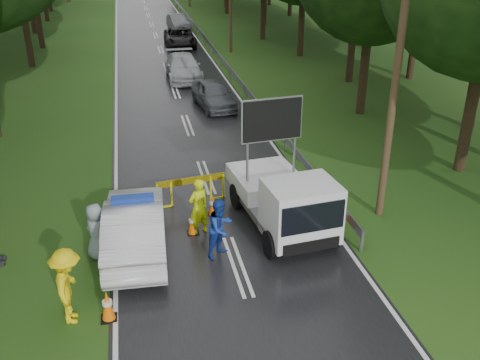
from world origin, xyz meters
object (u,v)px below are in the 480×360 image
object	(u,v)px
officer	(199,207)
queue_car_third	(180,37)
barrier	(191,184)
work_truck	(285,199)
police_sedan	(135,226)
queue_car_fourth	(179,23)
queue_car_first	(213,94)
queue_car_second	(183,67)
civilian	(221,228)

from	to	relation	value
officer	queue_car_third	size ratio (longest dim) A/B	0.37
barrier	work_truck	bearing A→B (deg)	-49.58
police_sedan	queue_car_fourth	size ratio (longest dim) A/B	1.08
queue_car_first	queue_car_fourth	distance (m)	23.18
police_sedan	barrier	size ratio (longest dim) A/B	2.05
barrier	queue_car_first	bearing A→B (deg)	68.44
police_sedan	work_truck	distance (m)	4.57
queue_car_second	officer	bearing A→B (deg)	-94.71
police_sedan	work_truck	bearing A→B (deg)	-174.41
officer	queue_car_fourth	xyz separation A→B (m)	(3.06, 35.78, -0.18)
civilian	queue_car_first	bearing A→B (deg)	43.02
queue_car_fourth	queue_car_first	bearing A→B (deg)	-96.40
police_sedan	queue_car_first	bearing A→B (deg)	-106.12
queue_car_fourth	queue_car_third	bearing A→B (deg)	-100.15
queue_car_third	queue_car_fourth	world-z (taller)	queue_car_fourth
work_truck	civilian	xyz separation A→B (m)	(-2.19, -1.02, -0.15)
barrier	queue_car_fourth	xyz separation A→B (m)	(3.05, 33.78, -0.00)
civilian	police_sedan	bearing A→B (deg)	123.28
queue_car_first	queue_car_third	distance (m)	16.35
officer	civilian	world-z (taller)	officer
barrier	queue_car_second	world-z (taller)	queue_car_second
civilian	queue_car_fourth	distance (m)	37.20
queue_car_second	civilian	bearing A→B (deg)	-93.13
queue_car_first	queue_car_second	bearing A→B (deg)	90.92
queue_car_second	work_truck	bearing A→B (deg)	-86.75
police_sedan	civilian	xyz separation A→B (m)	(2.37, -0.78, 0.10)
work_truck	queue_car_first	bearing A→B (deg)	84.38
civilian	queue_car_second	bearing A→B (deg)	48.13
officer	queue_car_third	distance (m)	29.06
queue_car_third	queue_car_second	bearing A→B (deg)	-94.13
barrier	queue_car_fourth	world-z (taller)	queue_car_fourth
work_truck	civilian	size ratio (longest dim) A/B	2.82
police_sedan	queue_car_first	xyz separation A→B (m)	(4.42, 13.15, -0.10)
work_truck	queue_car_fourth	size ratio (longest dim) A/B	1.12
work_truck	officer	size ratio (longest dim) A/B	2.74
barrier	civilian	world-z (taller)	civilian
civilian	queue_car_third	xyz separation A→B (m)	(2.00, 30.28, -0.20)
officer	queue_car_first	distance (m)	12.85
queue_car_first	queue_car_second	size ratio (longest dim) A/B	0.81
work_truck	barrier	size ratio (longest dim) A/B	2.12
work_truck	queue_car_third	size ratio (longest dim) A/B	1.01
barrier	officer	distance (m)	2.01
work_truck	officer	world-z (taller)	work_truck
queue_car_third	queue_car_fourth	distance (m)	6.86
barrier	queue_car_second	size ratio (longest dim) A/B	0.47
officer	queue_car_first	size ratio (longest dim) A/B	0.45
civilian	queue_car_first	xyz separation A→B (m)	(2.05, 13.93, -0.19)
officer	police_sedan	bearing A→B (deg)	-10.51
queue_car_third	queue_car_fourth	bearing A→B (deg)	85.51
police_sedan	barrier	xyz separation A→B (m)	(1.93, 2.55, -0.05)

